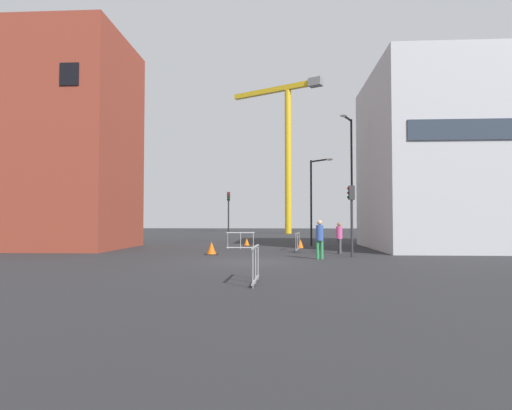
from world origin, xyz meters
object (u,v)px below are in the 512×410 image
pedestrian_waiting (320,236)px  traffic_cone_on_verge (300,244)px  streetlamp_tall (351,172)px  traffic_cone_by_barrier (212,249)px  traffic_light_near (229,209)px  streetlamp_short (314,194)px  pedestrian_walking (339,235)px  traffic_light_median (351,209)px  traffic_cone_orange (247,242)px  construction_crane (287,135)px

pedestrian_waiting → traffic_cone_on_verge: (-0.54, 7.59, -0.80)m
streetlamp_tall → traffic_cone_by_barrier: streetlamp_tall is taller
traffic_light_near → traffic_cone_on_verge: 8.89m
streetlamp_tall → traffic_cone_by_barrier: 11.19m
streetlamp_short → traffic_cone_on_verge: size_ratio=10.20×
streetlamp_short → pedestrian_walking: streetlamp_short is taller
streetlamp_short → traffic_cone_by_barrier: streetlamp_short is taller
pedestrian_walking → traffic_cone_by_barrier: size_ratio=2.49×
pedestrian_walking → traffic_cone_on_verge: size_ratio=2.82×
streetlamp_tall → traffic_light_median: size_ratio=2.42×
streetlamp_tall → pedestrian_waiting: streetlamp_tall is taller
pedestrian_walking → traffic_light_near: bearing=124.9°
pedestrian_walking → traffic_cone_orange: bearing=129.3°
traffic_cone_by_barrier → traffic_light_near: bearing=92.5°
pedestrian_waiting → traffic_light_median: bearing=33.9°
streetlamp_tall → traffic_light_near: streetlamp_tall is taller
streetlamp_short → pedestrian_waiting: 10.85m
streetlamp_tall → pedestrian_waiting: (-2.82, -8.21, -3.92)m
pedestrian_waiting → traffic_cone_by_barrier: pedestrian_waiting is taller
traffic_light_median → traffic_light_near: bearing=120.7°
pedestrian_walking → streetlamp_short: bearing=96.6°
streetlamp_tall → traffic_cone_by_barrier: size_ratio=12.51×
pedestrian_walking → traffic_cone_by_barrier: pedestrian_walking is taller
pedestrian_walking → pedestrian_waiting: size_ratio=0.93×
construction_crane → traffic_cone_on_verge: bearing=-89.3°
traffic_light_median → traffic_cone_by_barrier: 7.60m
pedestrian_waiting → traffic_cone_by_barrier: size_ratio=2.68×
traffic_light_near → traffic_light_median: 15.11m
traffic_cone_by_barrier → traffic_cone_orange: size_ratio=1.26×
streetlamp_short → traffic_cone_orange: (-4.85, -0.12, -3.50)m
construction_crane → traffic_cone_on_verge: 34.53m
traffic_cone_on_verge → streetlamp_tall: bearing=10.4°
streetlamp_tall → pedestrian_waiting: bearing=-109.0°
traffic_light_near → traffic_cone_orange: bearing=-64.6°
streetlamp_tall → pedestrian_waiting: size_ratio=4.67×
traffic_cone_orange → traffic_light_median: bearing=-57.3°
streetlamp_tall → traffic_light_near: (-8.86, 5.91, -2.24)m
construction_crane → traffic_cone_by_barrier: 39.62m
pedestrian_waiting → traffic_cone_orange: bearing=112.3°
streetlamp_tall → traffic_cone_orange: streetlamp_tall is taller
traffic_light_near → traffic_cone_on_verge: traffic_light_near is taller
pedestrian_walking → traffic_cone_orange: 8.96m
traffic_light_near → traffic_cone_by_barrier: 11.99m
construction_crane → traffic_cone_on_verge: construction_crane is taller
streetlamp_short → construction_crane: bearing=92.9°
traffic_cone_orange → pedestrian_walking: bearing=-50.7°
traffic_cone_by_barrier → streetlamp_short: bearing=53.0°
traffic_light_near → streetlamp_short: bearing=-28.6°
traffic_cone_on_verge → traffic_cone_orange: (-3.72, 2.79, -0.03)m
construction_crane → streetlamp_short: construction_crane is taller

